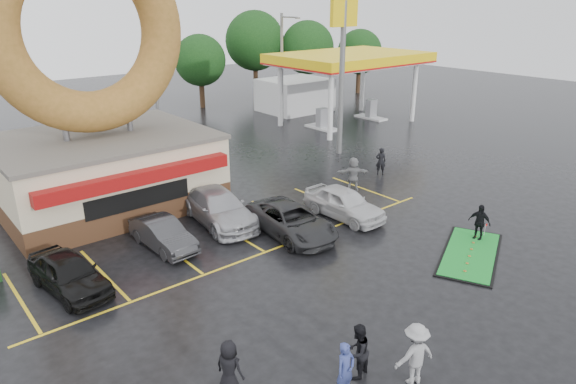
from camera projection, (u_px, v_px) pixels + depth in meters
ground at (320, 284)px, 19.35m from camera, size 120.00×120.00×0.00m
donut_shop at (98, 120)px, 25.32m from camera, size 10.20×8.70×13.50m
gas_station at (325, 76)px, 45.05m from camera, size 12.30×13.65×5.90m
shell_sign at (343, 43)px, 33.13m from camera, size 2.20×0.36×10.60m
streetlight_mid at (156, 81)px, 35.10m from camera, size 0.40×2.21×9.00m
streetlight_right at (282, 66)px, 42.99m from camera, size 0.40×2.21×9.00m
tree_far_a at (307, 48)px, 54.63m from camera, size 5.60×5.60×8.00m
tree_far_b at (360, 52)px, 57.00m from camera, size 4.90×4.90×7.00m
tree_far_c at (255, 41)px, 54.89m from camera, size 6.30×6.30×9.00m
tree_far_d at (200, 60)px, 49.14m from camera, size 4.90×4.90×7.00m
car_black at (69, 273)px, 18.71m from camera, size 2.23×4.35×1.42m
car_dgrey at (163, 234)px, 21.98m from camera, size 1.54×3.93×1.27m
car_silver at (219, 207)px, 24.43m from camera, size 2.84×5.58×1.55m
car_grey at (291, 221)px, 23.17m from camera, size 2.75×5.21×1.40m
car_white at (344, 203)px, 25.02m from camera, size 1.86×4.46×1.51m
person_blue at (345, 370)px, 13.69m from camera, size 0.60×0.39×1.64m
person_blackjkt at (358, 351)px, 14.37m from camera, size 0.95×0.82×1.68m
person_hoodie at (415, 354)px, 14.10m from camera, size 1.36×1.01×1.88m
person_bystander at (229, 368)px, 13.72m from camera, size 0.81×0.96×1.68m
person_cameraman at (479, 222)px, 22.64m from camera, size 0.57×1.04×1.68m
person_walker_near at (353, 174)px, 28.53m from camera, size 1.78×1.48×1.91m
person_walker_far at (381, 161)px, 31.13m from camera, size 0.72×0.72×1.69m
putting_green at (470, 254)px, 21.58m from camera, size 5.50×4.12×0.63m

